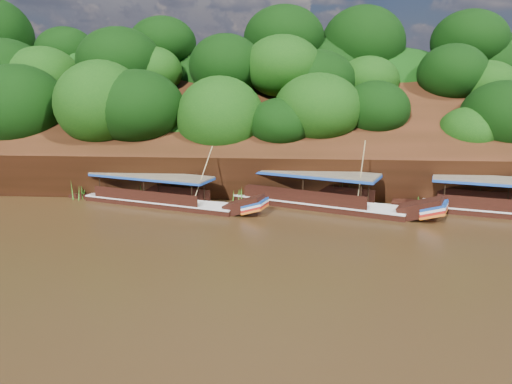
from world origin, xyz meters
TOP-DOWN VIEW (x-y plane):
  - ground at (0.00, 0.00)m, footprint 160.00×160.00m
  - riverbank at (-0.01, 22.73)m, footprint 120.00×30.06m
  - boat_1 at (1.14, 7.94)m, footprint 15.49×7.97m
  - boat_2 at (-10.98, 7.75)m, footprint 14.79×6.36m
  - reeds at (-2.53, 9.59)m, footprint 49.36×2.37m

SIDE VIEW (x-z plane):
  - ground at x=0.00m, z-range 0.00..0.00m
  - boat_2 at x=-10.98m, z-range -2.07..3.13m
  - boat_1 at x=1.14m, z-range -2.34..3.58m
  - reeds at x=-2.53m, z-range -0.17..2.00m
  - riverbank at x=-0.01m, z-range -7.81..11.59m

